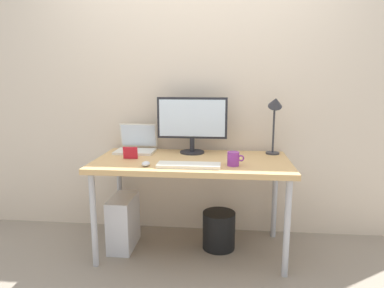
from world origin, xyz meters
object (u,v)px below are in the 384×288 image
(desk, at_px, (192,167))
(desk_lamp, at_px, (275,112))
(keyboard, at_px, (188,165))
(photo_frame, at_px, (130,153))
(laptop, at_px, (137,145))
(computer_tower, at_px, (123,222))
(monitor, at_px, (192,121))
(mouse, at_px, (146,164))
(coffee_mug, at_px, (233,159))
(wastebasket, at_px, (219,230))

(desk, xyz_separation_m, desk_lamp, (0.64, 0.23, 0.41))
(keyboard, relative_size, photo_frame, 4.00)
(laptop, bearing_deg, desk_lamp, -0.82)
(desk, relative_size, computer_tower, 3.50)
(monitor, relative_size, keyboard, 1.30)
(monitor, distance_m, keyboard, 0.52)
(desk, bearing_deg, desk_lamp, 20.18)
(mouse, bearing_deg, computer_tower, 138.01)
(desk_lamp, xyz_separation_m, coffee_mug, (-0.33, -0.39, -0.30))
(desk, distance_m, photo_frame, 0.48)
(laptop, distance_m, desk_lamp, 1.17)
(laptop, bearing_deg, mouse, -68.21)
(photo_frame, bearing_deg, keyboard, -22.81)
(desk_lamp, bearing_deg, coffee_mug, -129.79)
(keyboard, height_order, computer_tower, keyboard)
(laptop, xyz_separation_m, coffee_mug, (0.80, -0.41, -0.01))
(desk_lamp, distance_m, keyboard, 0.86)
(laptop, bearing_deg, photo_frame, -84.79)
(laptop, relative_size, desk_lamp, 0.66)
(desk, bearing_deg, monitor, 95.50)
(monitor, relative_size, laptop, 1.78)
(monitor, xyz_separation_m, computer_tower, (-0.53, -0.24, -0.79))
(desk, height_order, computer_tower, desk)
(laptop, height_order, desk_lamp, desk_lamp)
(computer_tower, relative_size, wastebasket, 1.40)
(desk_lamp, height_order, computer_tower, desk_lamp)
(desk, bearing_deg, coffee_mug, -27.10)
(mouse, distance_m, photo_frame, 0.26)
(wastebasket, bearing_deg, laptop, 164.69)
(monitor, bearing_deg, laptop, 177.92)
(laptop, distance_m, computer_tower, 0.64)
(computer_tower, bearing_deg, keyboard, -21.80)
(keyboard, xyz_separation_m, computer_tower, (-0.55, 0.22, -0.54))
(laptop, bearing_deg, desk, -26.76)
(laptop, bearing_deg, wastebasket, -15.31)
(desk, relative_size, keyboard, 3.34)
(coffee_mug, relative_size, computer_tower, 0.28)
(photo_frame, bearing_deg, desk, 3.48)
(laptop, distance_m, photo_frame, 0.28)
(keyboard, bearing_deg, photo_frame, 157.19)
(photo_frame, xyz_separation_m, computer_tower, (-0.09, 0.02, -0.58))
(laptop, bearing_deg, monitor, -2.08)
(keyboard, xyz_separation_m, wastebasket, (0.21, 0.28, -0.60))
(photo_frame, distance_m, computer_tower, 0.59)
(monitor, height_order, photo_frame, monitor)
(desk, distance_m, desk_lamp, 0.79)
(monitor, distance_m, computer_tower, 0.99)
(photo_frame, xyz_separation_m, wastebasket, (0.68, 0.09, -0.64))
(desk_lamp, distance_m, computer_tower, 1.50)
(desk_lamp, bearing_deg, laptop, 179.18)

